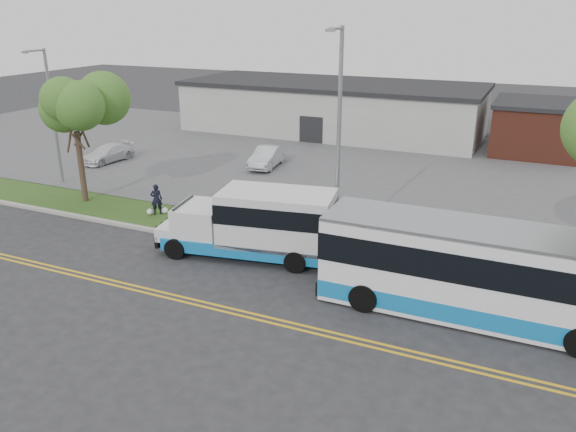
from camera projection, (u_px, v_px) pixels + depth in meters
The scene contains 18 objects.
ground at pixel (247, 261), 24.14m from camera, with size 140.00×140.00×0.00m, color #28282B.
lane_line_north at pixel (198, 301), 20.85m from camera, with size 70.00×0.12×0.01m, color gold.
lane_line_south at pixel (194, 304), 20.59m from camera, with size 70.00×0.12×0.01m, color gold.
curb at pixel (259, 250), 25.06m from camera, with size 80.00×0.30×0.15m, color #9E9B93.
verge at pixel (276, 237), 26.60m from camera, with size 80.00×3.30×0.10m, color #2B4517.
parking_lot at pixel (364, 166), 38.66m from camera, with size 80.00×25.00×0.10m, color #4C4C4F.
commercial_building at pixel (333, 107), 48.79m from camera, with size 25.40×10.40×4.35m.
brick_wing at pixel (537, 127), 41.64m from camera, with size 6.30×7.30×3.90m.
tree_west at pixel (74, 111), 29.74m from camera, with size 4.40×4.40×6.91m.
streetlight_near at pixel (338, 135), 23.51m from camera, with size 0.35×1.53×9.50m.
streetlight_far at pixel (52, 111), 33.41m from camera, with size 0.35×1.53×8.00m.
shuttle_bus at pixel (260, 222), 24.11m from camera, with size 8.12×3.78×3.00m.
transit_bus at pixel (494, 275), 19.10m from camera, with size 11.98×2.94×3.32m.
pedestrian at pixel (156, 199), 29.14m from camera, with size 0.60×0.39×1.63m, color black.
parked_car_a at pixel (267, 157), 38.08m from camera, with size 1.44×4.14×1.37m, color silver.
parked_car_b at pixel (108, 153), 39.40m from camera, with size 1.64×4.03×1.17m, color white.
grocery_bag_left at pixel (150, 212), 29.27m from camera, with size 0.32×0.32×0.32m, color white.
grocery_bag_right at pixel (165, 210), 29.47m from camera, with size 0.32×0.32×0.32m, color white.
Camera 1 is at (10.64, -19.31, 10.18)m, focal length 35.00 mm.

